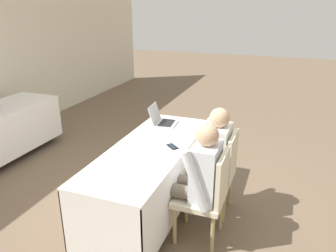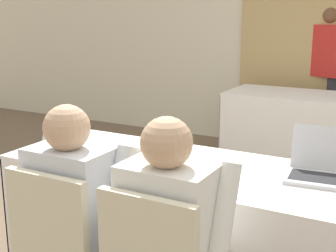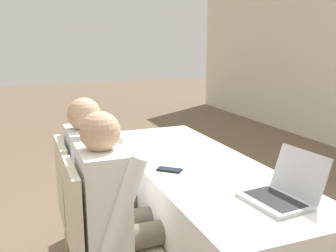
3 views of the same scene
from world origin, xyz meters
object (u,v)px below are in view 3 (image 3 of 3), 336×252
at_px(person_white_shirt, 118,206).
at_px(chair_near_left, 84,202).
at_px(laptop, 282,192).
at_px(chair_near_right, 99,238).
at_px(cell_phone, 170,170).
at_px(person_checkered_shirt, 99,176).

bearing_deg(person_white_shirt, chair_near_left, 12.12).
xyz_separation_m(laptop, person_white_shirt, (-0.43, -0.69, -0.14)).
distance_m(laptop, chair_near_right, 0.95).
distance_m(cell_phone, person_white_shirt, 0.40).
bearing_deg(person_white_shirt, cell_phone, -64.97).
bearing_deg(chair_near_right, cell_phone, -70.13).
bearing_deg(cell_phone, chair_near_left, -82.92).
xyz_separation_m(cell_phone, person_white_shirt, (0.16, -0.35, -0.10)).
height_order(laptop, chair_near_left, laptop).
height_order(cell_phone, person_white_shirt, person_white_shirt).
relative_size(chair_near_right, person_checkered_shirt, 0.78).
relative_size(laptop, person_white_shirt, 0.29).
xyz_separation_m(laptop, cell_phone, (-0.59, -0.33, -0.04)).
xyz_separation_m(chair_near_left, person_white_shirt, (0.48, 0.10, 0.16)).
xyz_separation_m(chair_near_right, person_checkered_shirt, (-0.48, 0.10, 0.16)).
xyz_separation_m(chair_near_left, chair_near_right, (0.48, 0.00, 0.00)).
bearing_deg(chair_near_left, person_checkered_shirt, -90.00).
height_order(cell_phone, chair_near_right, chair_near_right).
bearing_deg(person_checkered_shirt, person_white_shirt, -180.00).
relative_size(person_checkered_shirt, person_white_shirt, 1.00).
bearing_deg(chair_near_left, chair_near_right, -180.00).
bearing_deg(laptop, chair_near_left, -144.53).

